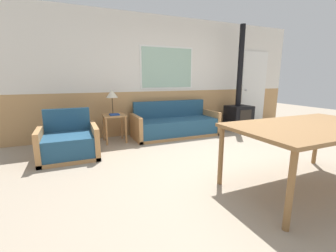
# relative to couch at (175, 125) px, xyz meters

# --- Properties ---
(ground_plane) EXTENTS (16.00, 16.00, 0.00)m
(ground_plane) POSITION_rel_couch_xyz_m (0.11, -2.12, -0.24)
(ground_plane) COLOR gray
(wall_back) EXTENTS (7.20, 0.09, 2.70)m
(wall_back) POSITION_rel_couch_xyz_m (0.10, 0.51, 1.11)
(wall_back) COLOR tan
(wall_back) RESTS_ON ground_plane
(couch) EXTENTS (1.95, 0.77, 0.78)m
(couch) POSITION_rel_couch_xyz_m (0.00, 0.00, 0.00)
(couch) COLOR #B27F4C
(couch) RESTS_ON ground_plane
(armchair) EXTENTS (0.92, 0.83, 0.78)m
(armchair) POSITION_rel_couch_xyz_m (-2.25, -0.58, -0.01)
(armchair) COLOR #B27F4C
(armchair) RESTS_ON ground_plane
(side_table) EXTENTS (0.45, 0.45, 0.57)m
(side_table) POSITION_rel_couch_xyz_m (-1.37, 0.05, 0.21)
(side_table) COLOR #B27F4C
(side_table) RESTS_ON ground_plane
(table_lamp) EXTENTS (0.23, 0.23, 0.51)m
(table_lamp) POSITION_rel_couch_xyz_m (-1.38, 0.13, 0.73)
(table_lamp) COLOR #4C3823
(table_lamp) RESTS_ON side_table
(book_stack) EXTENTS (0.20, 0.15, 0.03)m
(book_stack) POSITION_rel_couch_xyz_m (-1.37, -0.02, 0.34)
(book_stack) COLOR #234799
(book_stack) RESTS_ON side_table
(dining_table) EXTENTS (1.90, 1.08, 0.78)m
(dining_table) POSITION_rel_couch_xyz_m (0.37, -2.89, 0.47)
(dining_table) COLOR olive
(dining_table) RESTS_ON ground_plane
(wood_stove) EXTENTS (0.59, 0.52, 2.58)m
(wood_stove) POSITION_rel_couch_xyz_m (1.79, -0.03, 0.34)
(wood_stove) COLOR black
(wood_stove) RESTS_ON ground_plane
(entry_door) EXTENTS (0.86, 0.09, 2.03)m
(entry_door) POSITION_rel_couch_xyz_m (2.69, 0.45, 0.77)
(entry_door) COLOR white
(entry_door) RESTS_ON ground_plane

